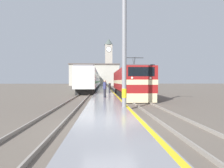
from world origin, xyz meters
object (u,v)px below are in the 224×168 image
object	(u,v)px
person_on_platform	(110,87)
clock_tower	(109,61)
second_waiting_passenger	(105,88)
passenger_train	(94,80)
locomotive_train	(129,82)
catenary_mast	(125,41)

from	to	relation	value
person_on_platform	clock_tower	xyz separation A→B (m)	(2.07, 60.58, 10.99)
second_waiting_passenger	passenger_train	bearing A→B (deg)	94.95
passenger_train	second_waiting_passenger	bearing A→B (deg)	-85.05
second_waiting_passenger	person_on_platform	bearing A→B (deg)	83.47
second_waiting_passenger	clock_tower	world-z (taller)	clock_tower
passenger_train	clock_tower	distance (m)	37.85
person_on_platform	second_waiting_passenger	xyz separation A→B (m)	(-0.78, -6.85, 0.15)
locomotive_train	clock_tower	world-z (taller)	clock_tower
passenger_train	person_on_platform	xyz separation A→B (m)	(3.50, -24.47, -1.12)
catenary_mast	clock_tower	distance (m)	74.50
clock_tower	second_waiting_passenger	bearing A→B (deg)	-92.42
person_on_platform	clock_tower	distance (m)	61.60
locomotive_train	catenary_mast	size ratio (longest dim) A/B	1.65
person_on_platform	second_waiting_passenger	world-z (taller)	second_waiting_passenger
passenger_train	second_waiting_passenger	size ratio (longest dim) A/B	29.12
passenger_train	person_on_platform	size ratio (longest dim) A/B	33.82
locomotive_train	second_waiting_passenger	distance (m)	5.03
locomotive_train	passenger_train	world-z (taller)	locomotive_train
person_on_platform	second_waiting_passenger	distance (m)	6.89
second_waiting_passenger	clock_tower	size ratio (longest dim) A/B	0.08
locomotive_train	clock_tower	distance (m)	64.33
catenary_mast	clock_tower	xyz separation A→B (m)	(1.63, 74.10, 7.49)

